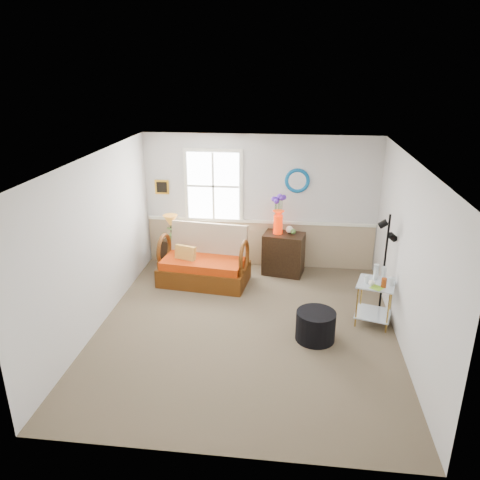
# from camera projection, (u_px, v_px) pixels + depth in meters

# --- Properties ---
(floor) EXTENTS (4.50, 5.00, 0.01)m
(floor) POSITION_uv_depth(u_px,v_px,m) (246.00, 329.00, 7.16)
(floor) COLOR brown
(floor) RESTS_ON ground
(ceiling) EXTENTS (4.50, 5.00, 0.01)m
(ceiling) POSITION_uv_depth(u_px,v_px,m) (247.00, 160.00, 6.24)
(ceiling) COLOR white
(ceiling) RESTS_ON walls
(walls) EXTENTS (4.51, 5.01, 2.60)m
(walls) POSITION_uv_depth(u_px,v_px,m) (246.00, 250.00, 6.70)
(walls) COLOR silver
(walls) RESTS_ON floor
(wainscot) EXTENTS (4.46, 0.02, 0.90)m
(wainscot) POSITION_uv_depth(u_px,v_px,m) (259.00, 244.00, 9.30)
(wainscot) COLOR tan
(wainscot) RESTS_ON walls
(chair_rail) EXTENTS (4.46, 0.04, 0.06)m
(chair_rail) POSITION_uv_depth(u_px,v_px,m) (259.00, 221.00, 9.13)
(chair_rail) COLOR white
(chair_rail) RESTS_ON walls
(window) EXTENTS (1.14, 0.06, 1.44)m
(window) POSITION_uv_depth(u_px,v_px,m) (213.00, 186.00, 8.99)
(window) COLOR white
(window) RESTS_ON walls
(picture) EXTENTS (0.28, 0.03, 0.28)m
(picture) POSITION_uv_depth(u_px,v_px,m) (162.00, 187.00, 9.13)
(picture) COLOR #C0861E
(picture) RESTS_ON walls
(mirror) EXTENTS (0.47, 0.07, 0.47)m
(mirror) POSITION_uv_depth(u_px,v_px,m) (297.00, 181.00, 8.77)
(mirror) COLOR #0870A5
(mirror) RESTS_ON walls
(loveseat) EXTENTS (1.67, 1.07, 1.03)m
(loveseat) POSITION_uv_depth(u_px,v_px,m) (204.00, 256.00, 8.51)
(loveseat) COLOR #6E350D
(loveseat) RESTS_ON floor
(throw_pillow) EXTENTS (0.40, 0.21, 0.39)m
(throw_pillow) POSITION_uv_depth(u_px,v_px,m) (185.00, 256.00, 8.47)
(throw_pillow) COLOR orange
(throw_pillow) RESTS_ON loveseat
(lamp_stand) EXTENTS (0.43, 0.43, 0.58)m
(lamp_stand) POSITION_uv_depth(u_px,v_px,m) (172.00, 254.00, 9.23)
(lamp_stand) COLOR black
(lamp_stand) RESTS_ON floor
(table_lamp) EXTENTS (0.29, 0.29, 0.51)m
(table_lamp) POSITION_uv_depth(u_px,v_px,m) (171.00, 228.00, 9.04)
(table_lamp) COLOR #B86F20
(table_lamp) RESTS_ON lamp_stand
(potted_plant) EXTENTS (0.46, 0.47, 0.28)m
(potted_plant) POSITION_uv_depth(u_px,v_px,m) (175.00, 235.00, 9.01)
(potted_plant) COLOR #517C38
(potted_plant) RESTS_ON lamp_stand
(cabinet) EXTENTS (0.82, 0.61, 0.80)m
(cabinet) POSITION_uv_depth(u_px,v_px,m) (283.00, 254.00, 8.94)
(cabinet) COLOR black
(cabinet) RESTS_ON floor
(flower_vase) EXTENTS (0.25, 0.25, 0.75)m
(flower_vase) POSITION_uv_depth(u_px,v_px,m) (278.00, 214.00, 8.71)
(flower_vase) COLOR red
(flower_vase) RESTS_ON cabinet
(side_table) EXTENTS (0.67, 0.67, 0.69)m
(side_table) POSITION_uv_depth(u_px,v_px,m) (374.00, 303.00, 7.22)
(side_table) COLOR gold
(side_table) RESTS_ON floor
(tabletop_items) EXTENTS (0.59, 0.59, 0.25)m
(tabletop_items) POSITION_uv_depth(u_px,v_px,m) (380.00, 276.00, 7.02)
(tabletop_items) COLOR silver
(tabletop_items) RESTS_ON side_table
(floor_lamp) EXTENTS (0.26, 0.26, 1.69)m
(floor_lamp) POSITION_uv_depth(u_px,v_px,m) (384.00, 266.00, 7.31)
(floor_lamp) COLOR black
(floor_lamp) RESTS_ON floor
(ottoman) EXTENTS (0.74, 0.74, 0.44)m
(ottoman) POSITION_uv_depth(u_px,v_px,m) (316.00, 326.00, 6.82)
(ottoman) COLOR black
(ottoman) RESTS_ON floor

